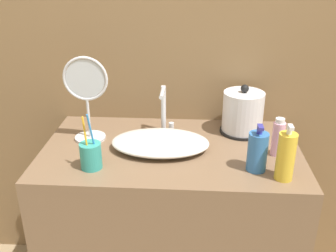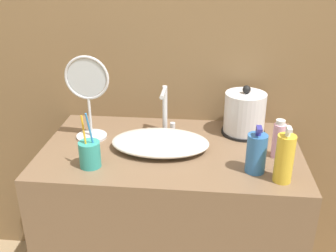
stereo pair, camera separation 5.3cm
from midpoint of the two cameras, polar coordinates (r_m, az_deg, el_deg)
wall_back at (r=1.79m, az=0.26°, el=15.36°), size 6.00×0.04×2.60m
vanity_counter at (r=1.85m, az=-0.42°, el=-14.64°), size 1.06×0.61×0.83m
sink_basin at (r=1.61m, az=-2.07°, el=-2.42°), size 0.40×0.26×0.06m
faucet at (r=1.72m, az=-1.42°, el=2.66°), size 0.06×0.13×0.21m
electric_kettle at (r=1.76m, az=9.94°, el=1.76°), size 0.19×0.19×0.22m
toothbrush_cup at (r=1.49m, az=-12.14°, el=-4.18°), size 0.08×0.08×0.23m
lotion_bottle at (r=1.43m, az=15.72°, el=-4.25°), size 0.06×0.06×0.21m
shampoo_bottle at (r=1.60m, az=14.77°, el=-1.66°), size 0.05×0.05×0.16m
mouthwash_bottle at (r=1.47m, az=11.85°, el=-3.64°), size 0.07×0.07×0.18m
vanity_mirror at (r=1.67m, az=-12.62°, el=4.42°), size 0.19×0.13×0.36m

